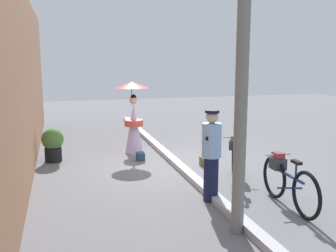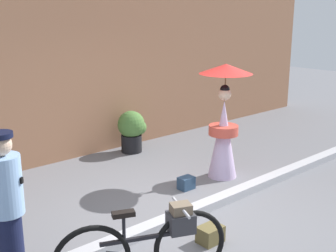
{
  "view_description": "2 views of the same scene",
  "coord_description": "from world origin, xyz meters",
  "px_view_note": "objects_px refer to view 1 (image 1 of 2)",
  "views": [
    {
      "loc": [
        -8.63,
        2.59,
        2.51
      ],
      "look_at": [
        0.23,
        0.11,
        0.9
      ],
      "focal_mm": 41.86,
      "sensor_mm": 36.0,
      "label": 1
    },
    {
      "loc": [
        -3.86,
        -3.93,
        2.74
      ],
      "look_at": [
        -0.26,
        0.17,
        1.28
      ],
      "focal_mm": 47.06,
      "sensor_mm": 36.0,
      "label": 2
    }
  ],
  "objects_px": {
    "bicycle_near_officer": "(234,158)",
    "utility_pole": "(242,66)",
    "bicycle_far_side": "(287,181)",
    "backpack_spare": "(206,161)",
    "person_officer": "(211,153)",
    "person_with_parasol": "(133,116)",
    "potted_plant_by_door": "(53,143)",
    "backpack_on_pavement": "(141,156)"
  },
  "relations": [
    {
      "from": "bicycle_near_officer",
      "to": "utility_pole",
      "type": "height_order",
      "value": "utility_pole"
    },
    {
      "from": "bicycle_far_side",
      "to": "backpack_spare",
      "type": "bearing_deg",
      "value": 8.67
    },
    {
      "from": "bicycle_far_side",
      "to": "person_officer",
      "type": "xyz_separation_m",
      "value": [
        0.59,
        1.15,
        0.41
      ]
    },
    {
      "from": "bicycle_near_officer",
      "to": "bicycle_far_side",
      "type": "height_order",
      "value": "bicycle_near_officer"
    },
    {
      "from": "bicycle_near_officer",
      "to": "backpack_spare",
      "type": "xyz_separation_m",
      "value": [
        1.1,
        0.2,
        -0.35
      ]
    },
    {
      "from": "backpack_spare",
      "to": "bicycle_far_side",
      "type": "bearing_deg",
      "value": -171.33
    },
    {
      "from": "bicycle_far_side",
      "to": "utility_pole",
      "type": "relative_size",
      "value": 0.37
    },
    {
      "from": "person_officer",
      "to": "utility_pole",
      "type": "xyz_separation_m",
      "value": [
        -1.31,
        0.11,
        1.54
      ]
    },
    {
      "from": "backpack_spare",
      "to": "person_officer",
      "type": "bearing_deg",
      "value": 160.94
    },
    {
      "from": "utility_pole",
      "to": "person_with_parasol",
      "type": "bearing_deg",
      "value": 5.98
    },
    {
      "from": "utility_pole",
      "to": "bicycle_near_officer",
      "type": "bearing_deg",
      "value": -24.01
    },
    {
      "from": "bicycle_near_officer",
      "to": "utility_pole",
      "type": "distance_m",
      "value": 3.22
    },
    {
      "from": "person_with_parasol",
      "to": "backpack_spare",
      "type": "xyz_separation_m",
      "value": [
        -1.75,
        -1.39,
        -0.88
      ]
    },
    {
      "from": "person_officer",
      "to": "backpack_spare",
      "type": "distance_m",
      "value": 2.38
    },
    {
      "from": "bicycle_near_officer",
      "to": "person_officer",
      "type": "relative_size",
      "value": 1.02
    },
    {
      "from": "person_officer",
      "to": "person_with_parasol",
      "type": "relative_size",
      "value": 0.86
    },
    {
      "from": "potted_plant_by_door",
      "to": "utility_pole",
      "type": "relative_size",
      "value": 0.17
    },
    {
      "from": "utility_pole",
      "to": "bicycle_far_side",
      "type": "bearing_deg",
      "value": -60.23
    },
    {
      "from": "person_with_parasol",
      "to": "backpack_spare",
      "type": "bearing_deg",
      "value": -141.57
    },
    {
      "from": "backpack_on_pavement",
      "to": "utility_pole",
      "type": "height_order",
      "value": "utility_pole"
    },
    {
      "from": "backpack_on_pavement",
      "to": "utility_pole",
      "type": "xyz_separation_m",
      "value": [
        -4.35,
        -0.53,
        2.3
      ]
    },
    {
      "from": "bicycle_far_side",
      "to": "person_officer",
      "type": "distance_m",
      "value": 1.36
    },
    {
      "from": "bicycle_far_side",
      "to": "backpack_on_pavement",
      "type": "distance_m",
      "value": 4.06
    },
    {
      "from": "bicycle_far_side",
      "to": "backpack_on_pavement",
      "type": "height_order",
      "value": "bicycle_far_side"
    },
    {
      "from": "person_with_parasol",
      "to": "potted_plant_by_door",
      "type": "xyz_separation_m",
      "value": [
        -0.35,
        2.06,
        -0.53
      ]
    },
    {
      "from": "potted_plant_by_door",
      "to": "backpack_spare",
      "type": "distance_m",
      "value": 3.74
    },
    {
      "from": "bicycle_far_side",
      "to": "backpack_on_pavement",
      "type": "bearing_deg",
      "value": 26.29
    },
    {
      "from": "person_with_parasol",
      "to": "backpack_on_pavement",
      "type": "bearing_deg",
      "value": -179.01
    },
    {
      "from": "person_officer",
      "to": "backpack_on_pavement",
      "type": "distance_m",
      "value": 3.2
    },
    {
      "from": "bicycle_near_officer",
      "to": "person_with_parasol",
      "type": "relative_size",
      "value": 0.88
    },
    {
      "from": "backpack_spare",
      "to": "utility_pole",
      "type": "xyz_separation_m",
      "value": [
        -3.45,
        0.85,
        2.29
      ]
    },
    {
      "from": "backpack_on_pavement",
      "to": "utility_pole",
      "type": "bearing_deg",
      "value": -173.05
    },
    {
      "from": "potted_plant_by_door",
      "to": "bicycle_far_side",
      "type": "bearing_deg",
      "value": -136.86
    },
    {
      "from": "bicycle_near_officer",
      "to": "potted_plant_by_door",
      "type": "height_order",
      "value": "bicycle_near_officer"
    },
    {
      "from": "person_officer",
      "to": "person_with_parasol",
      "type": "distance_m",
      "value": 3.95
    },
    {
      "from": "bicycle_near_officer",
      "to": "backpack_on_pavement",
      "type": "relative_size",
      "value": 6.86
    },
    {
      "from": "bicycle_far_side",
      "to": "person_officer",
      "type": "relative_size",
      "value": 1.1
    },
    {
      "from": "bicycle_near_officer",
      "to": "person_with_parasol",
      "type": "distance_m",
      "value": 3.31
    },
    {
      "from": "person_with_parasol",
      "to": "backpack_spare",
      "type": "relative_size",
      "value": 6.33
    },
    {
      "from": "person_with_parasol",
      "to": "backpack_spare",
      "type": "height_order",
      "value": "person_with_parasol"
    },
    {
      "from": "bicycle_near_officer",
      "to": "utility_pole",
      "type": "relative_size",
      "value": 0.35
    },
    {
      "from": "potted_plant_by_door",
      "to": "utility_pole",
      "type": "distance_m",
      "value": 5.83
    }
  ]
}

